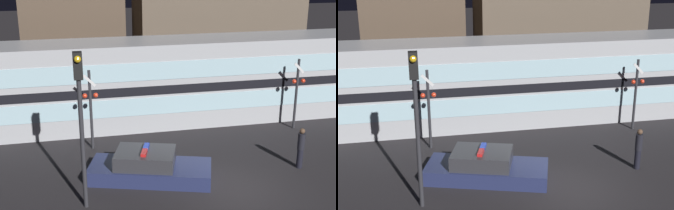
{
  "view_description": "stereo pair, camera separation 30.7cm",
  "coord_description": "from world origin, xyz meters",
  "views": [
    {
      "loc": [
        -5.89,
        -14.97,
        8.64
      ],
      "look_at": [
        -1.52,
        4.72,
        1.97
      ],
      "focal_mm": 50.0,
      "sensor_mm": 36.0,
      "label": 1
    },
    {
      "loc": [
        -5.59,
        -15.04,
        8.64
      ],
      "look_at": [
        -1.52,
        4.72,
        1.97
      ],
      "focal_mm": 50.0,
      "sensor_mm": 36.0,
      "label": 2
    }
  ],
  "objects": [
    {
      "name": "ground_plane",
      "position": [
        0.0,
        0.0,
        0.0
      ],
      "size": [
        120.0,
        120.0,
        0.0
      ],
      "primitive_type": "plane",
      "color": "#262326"
    },
    {
      "name": "building_left",
      "position": [
        -5.36,
        15.95,
        4.76
      ],
      "size": [
        6.04,
        6.96,
        9.51
      ],
      "color": "brown",
      "rests_on": "ground_plane"
    },
    {
      "name": "building_center",
      "position": [
        4.41,
        15.87,
        3.52
      ],
      "size": [
        11.14,
        4.53,
        7.03
      ],
      "color": "brown",
      "rests_on": "ground_plane"
    },
    {
      "name": "crossing_signal_near",
      "position": [
        5.23,
        5.44,
        2.02
      ],
      "size": [
        0.69,
        0.3,
        3.61
      ],
      "color": "#2D2D33",
      "rests_on": "ground_plane"
    },
    {
      "name": "traffic_light_corner",
      "position": [
        -5.55,
        -0.07,
        3.62
      ],
      "size": [
        0.3,
        0.46,
        5.58
      ],
      "color": "#2D2D33",
      "rests_on": "ground_plane"
    },
    {
      "name": "train",
      "position": [
        -0.1,
        7.84,
        2.19
      ],
      "size": [
        22.92,
        2.88,
        4.38
      ],
      "color": "#B7BABF",
      "rests_on": "ground_plane"
    },
    {
      "name": "crossing_signal_far",
      "position": [
        -4.97,
        5.04,
        2.07
      ],
      "size": [
        0.69,
        0.3,
        3.7
      ],
      "color": "#2D2D33",
      "rests_on": "ground_plane"
    },
    {
      "name": "pedestrian",
      "position": [
        3.33,
        1.2,
        0.9
      ],
      "size": [
        0.29,
        0.29,
        1.75
      ],
      "color": "black",
      "rests_on": "ground_plane"
    },
    {
      "name": "police_car",
      "position": [
        -2.99,
        1.59,
        0.47
      ],
      "size": [
        5.15,
        3.29,
        1.3
      ],
      "rotation": [
        0.0,
        0.0,
        -0.31
      ],
      "color": "navy",
      "rests_on": "ground_plane"
    }
  ]
}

